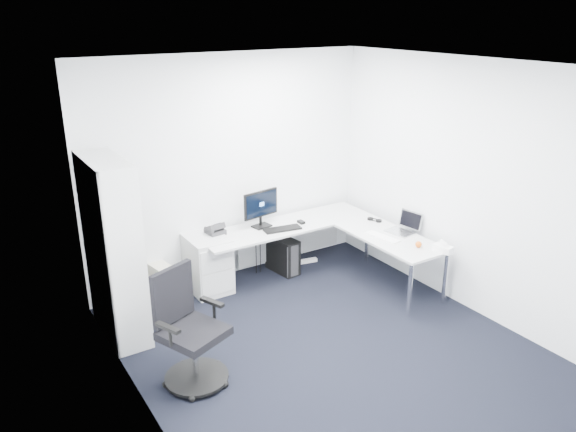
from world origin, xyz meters
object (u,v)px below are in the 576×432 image
l_desk (300,258)px  task_chair (194,330)px  monitor (261,209)px  bookshelf (113,250)px  laptop (400,224)px

l_desk → task_chair: task_chair is taller
l_desk → monitor: (-0.30, 0.40, 0.56)m
l_desk → task_chair: bearing=-148.7°
l_desk → bookshelf: bookshelf is taller
bookshelf → laptop: size_ratio=5.75×
l_desk → monitor: 0.76m
monitor → laptop: bearing=-48.4°
laptop → task_chair: bearing=-178.4°
l_desk → bookshelf: size_ratio=1.22×
task_chair → laptop: task_chair is taller
laptop → monitor: bearing=132.7°
monitor → task_chair: bearing=-144.8°
bookshelf → task_chair: size_ratio=1.74×
bookshelf → monitor: bearing=10.7°
bookshelf → task_chair: bookshelf is taller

